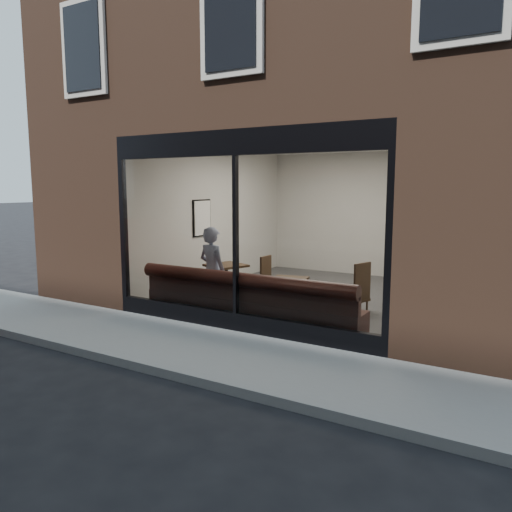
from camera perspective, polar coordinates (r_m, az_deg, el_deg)
The scene contains 21 objects.
ground at distance 6.67m, azimuth -12.23°, elevation -12.66°, with size 120.00×120.00×0.00m, color black.
sidewalk_near at distance 7.38m, azimuth -6.83°, elevation -10.43°, with size 40.00×2.00×0.01m, color gray.
kerb_near at distance 6.62m, azimuth -12.55°, elevation -12.29°, with size 40.00×0.10×0.12m, color gray.
host_building_pier_left at distance 14.91m, azimuth -1.82°, elevation 5.21°, with size 2.50×12.00×3.20m, color brown.
host_building_backfill at distance 16.12m, azimuth 15.49°, elevation 5.14°, with size 5.00×6.00×3.20m, color brown.
cafe_floor at distance 10.70m, azimuth 6.44°, elevation -4.51°, with size 6.00×6.00×0.00m, color #2D2D30.
cafe_ceiling at distance 10.48m, azimuth 6.72°, elevation 12.66°, with size 6.00×6.00×0.00m, color white.
cafe_wall_back at distance 13.25m, azimuth 11.96°, elevation 4.69°, with size 5.00×5.00×0.00m, color beige.
cafe_wall_left at distance 11.72m, azimuth -4.60°, elevation 4.42°, with size 6.00×6.00×0.00m, color beige.
cafe_wall_right at distance 9.71m, azimuth 20.09°, elevation 3.21°, with size 6.00×6.00×0.00m, color beige.
storefront_kick at distance 8.16m, azimuth -2.28°, elevation -7.52°, with size 5.00×0.10×0.30m, color black.
storefront_header at distance 7.88m, azimuth -2.40°, elevation 12.86°, with size 5.00×0.10×0.40m, color black.
storefront_mullion at distance 7.90m, azimuth -2.34°, elevation 2.32°, with size 0.06×0.10×2.50m, color black.
storefront_glass at distance 7.87m, azimuth -2.46°, elevation 2.30°, with size 4.80×4.80×0.00m, color white.
banquette at distance 8.46m, azimuth -0.79°, elevation -6.41°, with size 4.00×0.55×0.45m, color #381814.
person at distance 9.00m, azimuth -5.01°, elevation -1.77°, with size 0.59×0.39×1.61m, color #8D9ABA.
cafe_table_left at distance 10.07m, azimuth -3.45°, elevation -1.09°, with size 0.69×0.69×0.04m, color #301F12.
cafe_table_right at distance 8.59m, azimuth 3.78°, elevation -2.68°, with size 0.59×0.59×0.04m, color #301F12.
cafe_chair_left at distance 10.14m, azimuth 0.20°, elevation -3.89°, with size 0.37×0.37×0.04m, color #301F12.
cafe_chair_right at distance 9.48m, azimuth 11.06°, elevation -4.89°, with size 0.45×0.45×0.04m, color #301F12.
wall_poster at distance 11.24m, azimuth -6.14°, elevation 4.35°, with size 0.02×0.57×0.76m, color white.
Camera 1 is at (4.32, -4.51, 2.34)m, focal length 35.00 mm.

